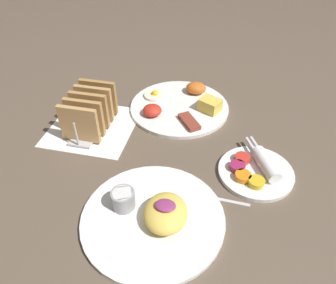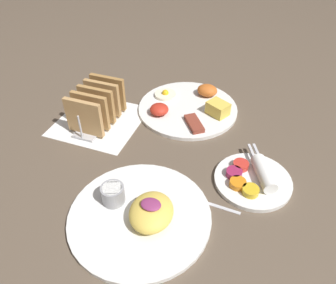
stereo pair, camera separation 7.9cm
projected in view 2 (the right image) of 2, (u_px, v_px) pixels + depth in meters
name	position (u px, v px, depth m)	size (l,w,h in m)	color
ground_plane	(169.00, 158.00, 0.79)	(3.00, 3.00, 0.00)	brown
napkin_flat	(100.00, 121.00, 0.90)	(0.22, 0.22, 0.00)	white
plate_breakfast	(189.00, 107.00, 0.94)	(0.28, 0.28, 0.05)	white
plate_condiments	(253.00, 178.00, 0.73)	(0.17, 0.19, 0.04)	white
plate_foreground	(141.00, 213.00, 0.65)	(0.29, 0.29, 0.06)	white
toast_rack	(97.00, 106.00, 0.87)	(0.10, 0.18, 0.10)	#B7B7BC
teaspoon	(200.00, 200.00, 0.69)	(0.13, 0.02, 0.01)	silver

